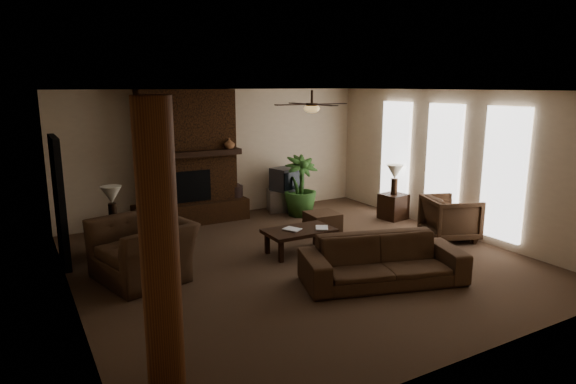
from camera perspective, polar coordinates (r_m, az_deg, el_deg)
room_shell at (r=8.00m, az=1.42°, el=1.57°), size 7.00×7.00×7.00m
fireplace at (r=10.61m, az=-11.37°, el=2.65°), size 2.40×0.70×2.80m
windows at (r=10.33m, az=17.48°, el=3.16°), size 0.08×3.65×2.35m
log_column at (r=4.71m, az=-14.60°, el=-6.51°), size 0.36×0.36×2.80m
doorway at (r=8.75m, az=-24.90°, el=-0.99°), size 0.10×1.00×2.10m
ceiling_fan at (r=8.33m, az=2.77°, el=9.82°), size 1.35×1.35×0.37m
sofa at (r=7.45m, az=10.94°, el=-6.90°), size 2.48×1.36×0.93m
armchair_left at (r=7.76m, az=-16.48°, el=-5.33°), size 1.22×1.56×1.21m
armchair_right at (r=9.84m, az=18.26°, el=-2.64°), size 1.09×1.12×0.92m
coffee_table at (r=8.61m, az=1.31°, el=-4.69°), size 1.20×0.70×0.43m
ottoman at (r=9.88m, az=4.00°, el=-3.52°), size 0.64×0.64×0.40m
tv_stand at (r=11.55m, az=-0.20°, el=-0.92°), size 0.96×0.73×0.50m
tv at (r=11.38m, az=-0.13°, el=1.51°), size 0.76×0.68×0.52m
floor_vase at (r=11.04m, az=-6.10°, el=-0.64°), size 0.34×0.34×0.77m
floor_plant at (r=11.08m, az=1.43°, el=-0.80°), size 0.82×1.38×0.76m
side_table_left at (r=9.08m, az=-18.98°, el=-5.11°), size 0.61×0.61×0.55m
lamp_left at (r=8.94m, az=-19.70°, el=-0.62°), size 0.39×0.39×0.65m
side_table_right at (r=11.07m, az=12.06°, el=-1.64°), size 0.56×0.56×0.55m
lamp_right at (r=10.92m, az=12.24°, el=2.06°), size 0.37×0.37×0.65m
mantel_plant at (r=10.05m, az=-15.64°, el=5.19°), size 0.47×0.50×0.33m
mantel_vase at (r=10.55m, az=-6.77°, el=5.57°), size 0.27×0.28×0.22m
book_a at (r=8.42m, az=0.07°, el=-3.64°), size 0.21×0.12×0.29m
book_b at (r=8.62m, az=3.23°, el=-3.29°), size 0.19×0.13×0.29m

